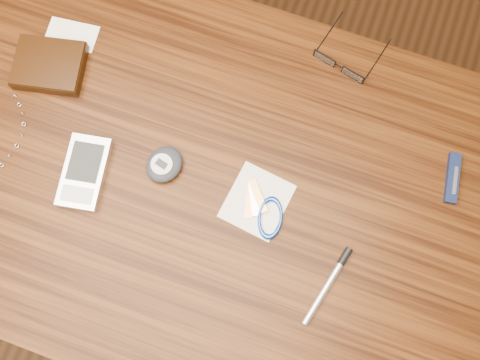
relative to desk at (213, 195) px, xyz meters
The scene contains 9 objects.
ground 0.65m from the desk, ahead, with size 3.80×3.80×0.00m, color #472814.
desk is the anchor object (origin of this frame).
wallet_and_card 0.37m from the desk, 163.44° to the left, with size 0.14×0.17×0.03m.
eyeglasses 0.33m from the desk, 62.83° to the left, with size 0.12×0.13×0.02m.
pda_phone 0.24m from the desk, 164.07° to the right, with size 0.09×0.14×0.02m.
pedometer 0.14m from the desk, behind, with size 0.07×0.08×0.03m.
notepad_keys 0.15m from the desk, ahead, with size 0.12×0.12×0.01m.
pocket_knife 0.42m from the desk, 20.56° to the left, with size 0.03×0.09×0.01m.
silver_pen 0.28m from the desk, 19.89° to the right, with size 0.04×0.14×0.01m.
Camera 1 is at (0.12, -0.19, 1.62)m, focal length 40.00 mm.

